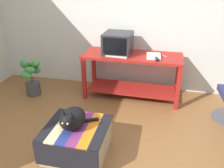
{
  "coord_description": "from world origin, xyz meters",
  "views": [
    {
      "loc": [
        0.63,
        -1.92,
        1.87
      ],
      "look_at": [
        0.01,
        0.85,
        0.55
      ],
      "focal_mm": 37.43,
      "sensor_mm": 36.0,
      "label": 1
    }
  ],
  "objects_px": {
    "book": "(154,56)",
    "stapler": "(157,59)",
    "tv_monitor": "(118,43)",
    "keyboard": "(115,55)",
    "desk": "(132,68)",
    "potted_plant": "(32,79)",
    "cat": "(72,118)",
    "ottoman_with_blanket": "(77,140)"
  },
  "relations": [
    {
      "from": "tv_monitor",
      "to": "ottoman_with_blanket",
      "type": "bearing_deg",
      "value": -94.36
    },
    {
      "from": "potted_plant",
      "to": "stapler",
      "type": "height_order",
      "value": "stapler"
    },
    {
      "from": "ottoman_with_blanket",
      "to": "potted_plant",
      "type": "bearing_deg",
      "value": 135.65
    },
    {
      "from": "desk",
      "to": "book",
      "type": "height_order",
      "value": "book"
    },
    {
      "from": "cat",
      "to": "tv_monitor",
      "type": "bearing_deg",
      "value": 81.84
    },
    {
      "from": "desk",
      "to": "stapler",
      "type": "distance_m",
      "value": 0.5
    },
    {
      "from": "book",
      "to": "potted_plant",
      "type": "distance_m",
      "value": 2.06
    },
    {
      "from": "ottoman_with_blanket",
      "to": "stapler",
      "type": "distance_m",
      "value": 1.65
    },
    {
      "from": "cat",
      "to": "potted_plant",
      "type": "relative_size",
      "value": 0.65
    },
    {
      "from": "book",
      "to": "stapler",
      "type": "relative_size",
      "value": 2.57
    },
    {
      "from": "cat",
      "to": "stapler",
      "type": "height_order",
      "value": "stapler"
    },
    {
      "from": "cat",
      "to": "stapler",
      "type": "bearing_deg",
      "value": 57.29
    },
    {
      "from": "ottoman_with_blanket",
      "to": "stapler",
      "type": "relative_size",
      "value": 6.29
    },
    {
      "from": "book",
      "to": "desk",
      "type": "bearing_deg",
      "value": 167.94
    },
    {
      "from": "ottoman_with_blanket",
      "to": "potted_plant",
      "type": "distance_m",
      "value": 1.76
    },
    {
      "from": "book",
      "to": "potted_plant",
      "type": "relative_size",
      "value": 0.45
    },
    {
      "from": "tv_monitor",
      "to": "stapler",
      "type": "relative_size",
      "value": 4.46
    },
    {
      "from": "keyboard",
      "to": "desk",
      "type": "bearing_deg",
      "value": 31.84
    },
    {
      "from": "book",
      "to": "potted_plant",
      "type": "xyz_separation_m",
      "value": [
        -1.99,
        -0.25,
        -0.47
      ]
    },
    {
      "from": "keyboard",
      "to": "book",
      "type": "height_order",
      "value": "book"
    },
    {
      "from": "tv_monitor",
      "to": "cat",
      "type": "xyz_separation_m",
      "value": [
        -0.18,
        -1.58,
        -0.42
      ]
    },
    {
      "from": "book",
      "to": "cat",
      "type": "xyz_separation_m",
      "value": [
        -0.76,
        -1.49,
        -0.28
      ]
    },
    {
      "from": "desk",
      "to": "tv_monitor",
      "type": "distance_m",
      "value": 0.46
    },
    {
      "from": "cat",
      "to": "ottoman_with_blanket",
      "type": "bearing_deg",
      "value": 14.97
    },
    {
      "from": "book",
      "to": "tv_monitor",
      "type": "bearing_deg",
      "value": 168.29
    },
    {
      "from": "desk",
      "to": "ottoman_with_blanket",
      "type": "height_order",
      "value": "desk"
    },
    {
      "from": "ottoman_with_blanket",
      "to": "potted_plant",
      "type": "relative_size",
      "value": 1.11
    },
    {
      "from": "tv_monitor",
      "to": "potted_plant",
      "type": "distance_m",
      "value": 1.57
    },
    {
      "from": "keyboard",
      "to": "ottoman_with_blanket",
      "type": "xyz_separation_m",
      "value": [
        -0.14,
        -1.4,
        -0.57
      ]
    },
    {
      "from": "desk",
      "to": "book",
      "type": "distance_m",
      "value": 0.42
    },
    {
      "from": "desk",
      "to": "stapler",
      "type": "relative_size",
      "value": 14.22
    },
    {
      "from": "tv_monitor",
      "to": "potted_plant",
      "type": "height_order",
      "value": "tv_monitor"
    },
    {
      "from": "tv_monitor",
      "to": "keyboard",
      "type": "relative_size",
      "value": 1.23
    },
    {
      "from": "ottoman_with_blanket",
      "to": "cat",
      "type": "relative_size",
      "value": 1.71
    },
    {
      "from": "desk",
      "to": "tv_monitor",
      "type": "xyz_separation_m",
      "value": [
        -0.25,
        0.03,
        0.39
      ]
    },
    {
      "from": "cat",
      "to": "potted_plant",
      "type": "bearing_deg",
      "value": 133.1
    },
    {
      "from": "ottoman_with_blanket",
      "to": "stapler",
      "type": "bearing_deg",
      "value": 59.71
    },
    {
      "from": "book",
      "to": "cat",
      "type": "distance_m",
      "value": 1.7
    },
    {
      "from": "cat",
      "to": "stapler",
      "type": "xyz_separation_m",
      "value": [
        0.81,
        1.35,
        0.29
      ]
    },
    {
      "from": "tv_monitor",
      "to": "cat",
      "type": "bearing_deg",
      "value": -95.52
    },
    {
      "from": "desk",
      "to": "tv_monitor",
      "type": "relative_size",
      "value": 3.19
    },
    {
      "from": "potted_plant",
      "to": "keyboard",
      "type": "bearing_deg",
      "value": 7.1
    }
  ]
}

